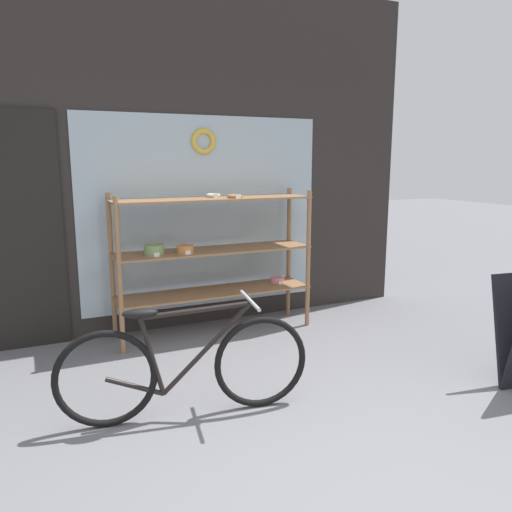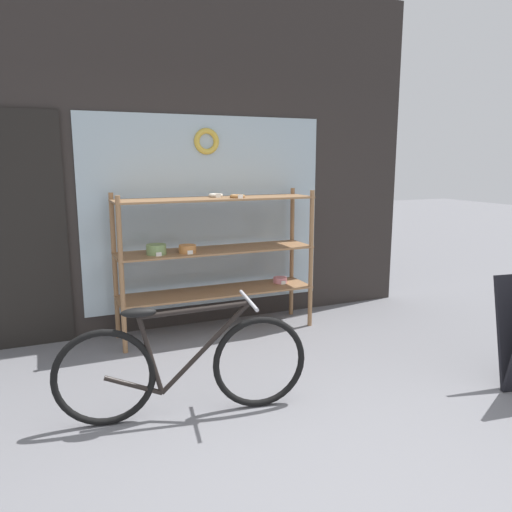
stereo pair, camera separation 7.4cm
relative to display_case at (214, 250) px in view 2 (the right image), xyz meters
name	(u,v)px [view 2 (the right image)]	position (x,y,z in m)	size (l,w,h in m)	color
ground_plane	(350,493)	(-0.16, -2.58, -0.82)	(30.00, 30.00, 0.00)	slate
storefront_facade	(181,162)	(-0.20, 0.37, 0.83)	(5.05, 0.13, 3.40)	#2D2826
display_case	(214,250)	(0.00, 0.00, 0.00)	(1.90, 0.46, 1.38)	#8E6642
bicycle	(184,366)	(-0.72, -1.48, -0.48)	(1.64, 0.46, 0.78)	black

